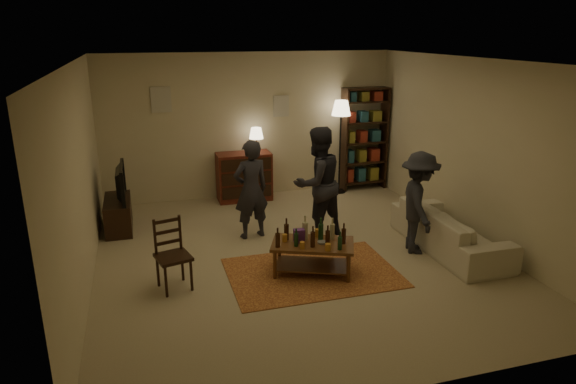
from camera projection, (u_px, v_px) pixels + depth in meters
name	position (u px, v px, depth m)	size (l,w,h in m)	color
floor	(297.00, 256.00, 7.31)	(6.00, 6.00, 0.00)	#C6B793
room_shell	(215.00, 103.00, 9.32)	(6.00, 6.00, 6.00)	beige
rug	(312.00, 272.00, 6.80)	(2.20, 1.50, 0.01)	maroon
coffee_table	(312.00, 246.00, 6.68)	(1.20, 0.94, 0.77)	brown
dining_chair	(171.00, 252.00, 6.30)	(0.48, 0.48, 0.91)	black
tv_stand	(118.00, 206.00, 8.19)	(0.40, 1.00, 1.06)	black
dresser	(244.00, 175.00, 9.60)	(1.00, 0.50, 1.36)	maroon
bookshelf	(364.00, 138.00, 10.15)	(0.90, 0.34, 2.02)	black
floor_lamp	(341.00, 115.00, 9.73)	(0.36, 0.36, 1.80)	black
sofa	(450.00, 230.00, 7.45)	(2.08, 0.81, 0.61)	beige
person_left	(251.00, 190.00, 7.77)	(0.56, 0.37, 1.53)	#27262E
person_right	(317.00, 183.00, 7.77)	(0.84, 0.65, 1.72)	#24242B
person_by_sofa	(419.00, 203.00, 7.26)	(0.95, 0.55, 1.47)	#25262C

